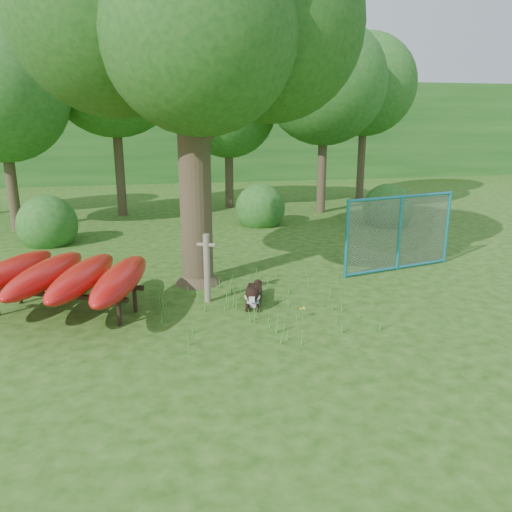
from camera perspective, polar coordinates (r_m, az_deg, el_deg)
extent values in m
plane|color=#1F460E|center=(9.41, 0.32, -7.85)|extent=(80.00, 80.00, 0.00)
cylinder|color=#3C3020|center=(11.28, -7.05, 10.68)|extent=(0.93, 0.93, 5.63)
cone|color=#3C3020|center=(11.75, -6.65, -1.72)|extent=(1.40, 1.40, 0.56)
sphere|color=#194914|center=(11.73, 1.64, 24.75)|extent=(4.05, 4.05, 4.05)
sphere|color=#194914|center=(11.53, -16.05, 25.51)|extent=(4.28, 4.28, 4.28)
sphere|color=#194914|center=(9.90, -6.51, 23.79)|extent=(3.60, 3.60, 3.60)
cylinder|color=#3C3020|center=(11.07, -3.72, 14.76)|extent=(1.60, 0.24, 1.20)
cylinder|color=#3C3020|center=(11.63, -9.71, 16.82)|extent=(0.97, 1.15, 1.15)
cylinder|color=#716754|center=(10.37, -5.62, -1.43)|extent=(0.18, 0.18, 1.46)
cylinder|color=#716754|center=(10.24, -5.70, 1.27)|extent=(0.39, 0.23, 0.08)
cylinder|color=black|center=(9.62, -15.36, -6.32)|extent=(0.10, 0.10, 0.49)
cylinder|color=black|center=(11.48, -25.41, -3.74)|extent=(0.10, 0.10, 0.49)
cylinder|color=black|center=(10.20, -13.66, -4.95)|extent=(0.10, 0.10, 0.49)
cube|color=black|center=(10.15, -21.99, -4.16)|extent=(2.75, 1.23, 0.08)
cube|color=black|center=(10.70, -20.02, -2.99)|extent=(2.75, 1.23, 0.08)
ellipsoid|color=red|center=(11.01, -26.35, -1.67)|extent=(1.62, 3.02, 0.47)
ellipsoid|color=red|center=(10.56, -22.94, -1.96)|extent=(1.53, 3.03, 0.47)
ellipsoid|color=red|center=(10.14, -19.23, -2.26)|extent=(1.43, 3.04, 0.47)
ellipsoid|color=red|center=(9.77, -15.22, -2.59)|extent=(1.34, 3.04, 0.47)
cube|color=black|center=(10.55, -0.22, -4.46)|extent=(0.49, 0.84, 0.27)
cube|color=silver|center=(10.23, -0.33, -5.16)|extent=(0.28, 0.22, 0.25)
sphere|color=black|center=(9.97, -0.41, -4.41)|extent=(0.29, 0.29, 0.29)
cube|color=silver|center=(9.86, -0.46, -4.92)|extent=(0.15, 0.18, 0.10)
sphere|color=silver|center=(9.97, -0.94, -4.69)|extent=(0.14, 0.14, 0.14)
sphere|color=silver|center=(9.96, 0.10, -4.71)|extent=(0.14, 0.14, 0.14)
cone|color=black|center=(9.97, -0.85, -3.46)|extent=(0.15, 0.15, 0.14)
cone|color=black|center=(9.96, 0.06, -3.48)|extent=(0.11, 0.13, 0.14)
cylinder|color=black|center=(10.11, -0.97, -5.84)|extent=(0.16, 0.35, 0.08)
cylinder|color=black|center=(10.09, 0.18, -5.86)|extent=(0.16, 0.35, 0.08)
sphere|color=black|center=(10.91, 0.22, -3.15)|extent=(0.18, 0.18, 0.18)
torus|color=#1740AE|center=(10.08, -0.38, -4.60)|extent=(0.29, 0.15, 0.28)
cylinder|color=teal|center=(12.04, 10.33, 1.88)|extent=(0.10, 0.10, 1.91)
cylinder|color=teal|center=(13.01, 16.09, 2.52)|extent=(0.10, 0.10, 1.91)
cylinder|color=teal|center=(14.10, 21.00, 3.06)|extent=(0.10, 0.10, 1.91)
cylinder|color=teal|center=(12.85, 16.39, 6.50)|extent=(3.12, 0.80, 0.07)
cylinder|color=teal|center=(13.23, 15.80, -1.29)|extent=(3.12, 0.80, 0.07)
plane|color=gray|center=(13.01, 16.09, 2.52)|extent=(3.11, 0.73, 3.19)
cylinder|color=#41882C|center=(9.70, 5.36, -6.56)|extent=(0.02, 0.02, 0.20)
sphere|color=yellow|center=(9.67, 5.38, -6.01)|extent=(0.04, 0.04, 0.04)
sphere|color=yellow|center=(9.70, 5.48, -5.87)|extent=(0.04, 0.04, 0.04)
sphere|color=yellow|center=(9.67, 5.12, -6.05)|extent=(0.04, 0.04, 0.04)
sphere|color=yellow|center=(9.66, 5.58, -6.04)|extent=(0.04, 0.04, 0.04)
sphere|color=yellow|center=(9.64, 5.36, -6.02)|extent=(0.04, 0.04, 0.04)
cylinder|color=#3C3020|center=(19.11, -26.32, 8.94)|extent=(0.36, 0.36, 4.20)
sphere|color=#20581C|center=(19.06, -27.20, 16.10)|extent=(4.40, 4.40, 4.40)
cylinder|color=#3C3020|center=(20.52, -15.47, 11.76)|extent=(0.36, 0.36, 5.25)
sphere|color=#20581C|center=(20.58, -16.09, 20.11)|extent=(5.20, 5.20, 5.20)
cylinder|color=#3C3020|center=(21.79, -3.10, 10.60)|extent=(0.36, 0.36, 3.85)
sphere|color=#20581C|center=(21.72, -3.19, 16.40)|extent=(4.00, 4.00, 4.00)
cylinder|color=#3C3020|center=(20.67, 7.60, 11.51)|extent=(0.36, 0.36, 4.76)
sphere|color=#20581C|center=(20.67, 7.88, 19.05)|extent=(4.80, 4.80, 4.80)
cylinder|color=#3C3020|center=(24.55, 12.01, 12.06)|extent=(0.36, 0.36, 4.90)
sphere|color=#20581C|center=(24.57, 12.39, 18.58)|extent=(4.60, 4.60, 4.60)
sphere|color=#20581C|center=(16.69, -22.51, 1.30)|extent=(1.80, 1.80, 1.80)
sphere|color=#20581C|center=(18.82, 14.69, 3.45)|extent=(1.80, 1.80, 1.80)
sphere|color=#20581C|center=(18.25, 0.48, 3.60)|extent=(1.80, 1.80, 1.80)
cube|color=#20581C|center=(36.51, -9.29, 14.01)|extent=(80.00, 12.00, 6.00)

